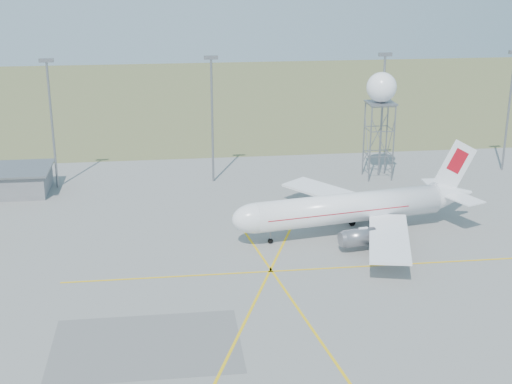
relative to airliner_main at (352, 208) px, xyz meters
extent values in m
cube|color=#576135|center=(-6.65, 99.53, -3.61)|extent=(400.00, 120.00, 0.03)
cylinder|color=gray|center=(-41.65, 25.53, 6.37)|extent=(0.36, 0.36, 20.00)
cube|color=gray|center=(-41.65, 25.53, 16.57)|extent=(2.20, 0.50, 0.60)
cylinder|color=gray|center=(-16.65, 25.53, 6.37)|extent=(0.36, 0.36, 20.00)
cube|color=gray|center=(-16.65, 25.53, 16.57)|extent=(2.20, 0.50, 0.60)
cylinder|color=gray|center=(11.35, 25.53, 6.37)|extent=(0.36, 0.36, 20.00)
cube|color=gray|center=(11.35, 25.53, 16.57)|extent=(2.20, 0.50, 0.60)
cylinder|color=gray|center=(33.35, 25.53, 6.37)|extent=(0.36, 0.36, 20.00)
cylinder|color=white|center=(-0.59, -0.10, 0.10)|extent=(25.80, 8.31, 3.92)
ellipsoid|color=white|center=(-13.15, -2.33, 0.10)|extent=(6.87, 4.96, 3.92)
cube|color=black|center=(-14.30, -2.53, 0.69)|extent=(1.84, 2.38, 0.96)
cone|color=white|center=(14.87, 2.63, 0.40)|extent=(6.48, 4.89, 3.92)
cube|color=white|center=(14.87, 2.63, 4.52)|extent=(6.24, 1.39, 7.38)
cube|color=#B90C1A|center=(15.06, 2.67, 5.20)|extent=(3.39, 0.92, 3.79)
cube|color=white|center=(13.84, 5.64, 0.89)|extent=(4.03, 5.86, 0.18)
cube|color=white|center=(14.93, -0.54, 0.89)|extent=(4.03, 5.86, 0.18)
cube|color=white|center=(-0.68, 8.85, -0.88)|extent=(13.04, 15.46, 0.35)
cube|color=white|center=(2.40, -8.54, -0.88)|extent=(8.84, 16.39, 0.35)
cylinder|color=slate|center=(-2.55, 5.33, -1.76)|extent=(4.45, 2.94, 2.26)
cylinder|color=slate|center=(-0.56, -5.88, -1.76)|extent=(4.45, 2.94, 2.26)
cube|color=#B90C1A|center=(-2.52, -0.45, 0.20)|extent=(20.01, 7.32, 0.12)
cylinder|color=black|center=(-11.21, -1.99, -3.18)|extent=(0.80, 0.80, 0.88)
cube|color=black|center=(1.34, 0.24, -3.18)|extent=(1.99, 5.97, 0.88)
cylinder|color=gray|center=(1.34, 0.24, -2.74)|extent=(0.27, 0.27, 1.77)
cylinder|color=gray|center=(8.62, 22.10, 2.70)|extent=(0.23, 0.23, 12.65)
cylinder|color=gray|center=(12.51, 22.10, 2.70)|extent=(0.23, 0.23, 12.65)
cylinder|color=gray|center=(12.51, 25.99, 2.70)|extent=(0.23, 0.23, 12.65)
cylinder|color=gray|center=(8.62, 25.99, 2.70)|extent=(0.23, 0.23, 12.65)
cube|color=gray|center=(10.57, 24.04, 9.02)|extent=(4.49, 4.49, 0.24)
sphere|color=white|center=(10.57, 24.04, 11.55)|extent=(4.86, 4.86, 4.86)
camera|label=1|loc=(-23.83, -86.17, 31.92)|focal=50.00mm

